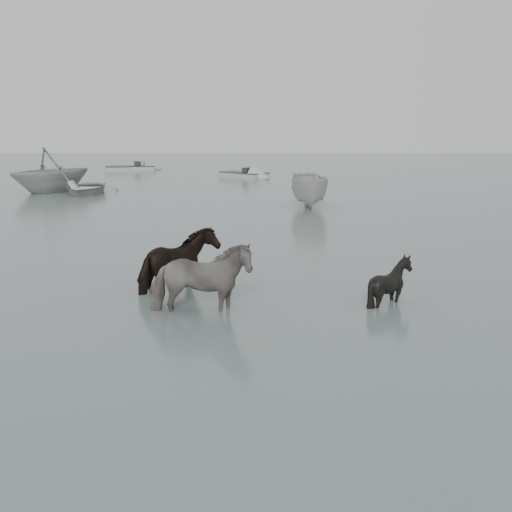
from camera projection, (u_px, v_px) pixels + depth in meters
name	position (u px, v px, depth m)	size (l,w,h in m)	color
ground	(215.00, 306.00, 13.66)	(140.00, 140.00, 0.00)	#505F59
pony_pinto	(200.00, 270.00, 13.00)	(0.97, 2.13, 1.80)	black
pony_dark	(180.00, 253.00, 14.91)	(1.71, 1.46, 1.72)	black
pony_black	(391.00, 273.00, 13.81)	(1.06, 1.19, 1.31)	black
rowboat_lead	(85.00, 186.00, 34.99)	(3.02, 4.24, 0.88)	#B6B6B1
rowboat_trail	(51.00, 169.00, 35.62)	(4.30, 4.98, 2.62)	#A6A9A6
boat_small	(310.00, 188.00, 29.53)	(1.67, 4.45, 1.72)	#B6B6B1
skiff_mid	(244.00, 172.00, 45.37)	(4.70, 1.60, 0.75)	#9D9F9D
skiff_far	(130.00, 166.00, 51.92)	(5.31, 1.60, 0.75)	#A1A3A1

